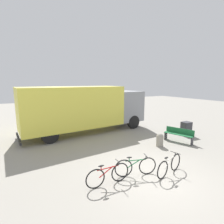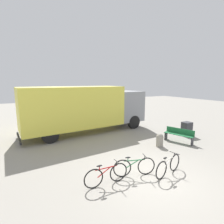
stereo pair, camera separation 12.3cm
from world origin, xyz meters
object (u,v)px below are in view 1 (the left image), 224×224
park_bench (179,134)px  utility_box (186,129)px  bicycle_middle (136,167)px  delivery_truck (85,107)px  bicycle_far (169,165)px  bollard_near_bench (160,140)px  bicycle_near (108,175)px

park_bench → utility_box: (1.50, 0.68, -0.01)m
bicycle_middle → utility_box: (6.18, 2.62, 0.09)m
delivery_truck → utility_box: size_ratio=9.77×
delivery_truck → bicycle_middle: 6.91m
bicycle_far → bollard_near_bench: bearing=39.6°
bicycle_far → bollard_near_bench: size_ratio=2.18×
park_bench → utility_box: utility_box is taller
bicycle_near → bicycle_far: same height
bicycle_far → utility_box: bearing=19.3°
bicycle_middle → bollard_near_bench: 3.65m
delivery_truck → park_bench: bearing=-52.5°
park_bench → bicycle_far: 4.27m
park_bench → bollard_near_bench: size_ratio=2.30×
delivery_truck → bollard_near_bench: delivery_truck is taller
delivery_truck → utility_box: bearing=-39.7°
bicycle_near → utility_box: size_ratio=1.79×
bollard_near_bench → utility_box: (3.08, 0.70, 0.07)m
bollard_near_bench → utility_box: 3.16m
bicycle_near → bicycle_far: bearing=-11.2°
bollard_near_bench → park_bench: bearing=0.8°
park_bench → bollard_near_bench: bearing=71.0°
bicycle_middle → park_bench: bearing=39.6°
utility_box → bicycle_middle: bearing=-157.0°
park_bench → bicycle_near: bearing=88.8°
bicycle_middle → bollard_near_bench: bearing=48.9°
bicycle_near → bicycle_middle: 1.23m
delivery_truck → bicycle_far: bearing=-87.9°
bicycle_near → delivery_truck: bearing=77.3°
bicycle_near → bicycle_far: (2.45, -0.53, 0.00)m
bicycle_far → utility_box: utility_box is taller
delivery_truck → utility_box: (5.76, -4.12, -1.37)m
delivery_truck → bicycle_far: delivery_truck is taller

